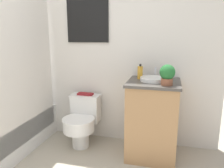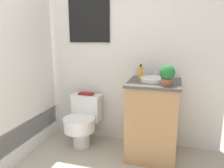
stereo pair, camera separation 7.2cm
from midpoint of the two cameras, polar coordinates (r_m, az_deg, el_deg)
wall_back at (r=2.92m, az=-7.00°, el=9.93°), size 3.37×0.07×2.50m
toilet at (r=2.84m, az=-8.58°, el=-9.22°), size 0.39×0.54×0.63m
vanity at (r=2.57m, az=9.67°, el=-9.01°), size 0.57×0.58×0.89m
sink at (r=2.46m, az=10.12°, el=1.28°), size 0.31×0.35×0.13m
soap_bottle at (r=2.55m, az=6.54°, el=3.03°), size 0.06×0.06×0.17m
potted_plant at (r=2.26m, az=13.35°, el=2.52°), size 0.16×0.16×0.21m
book_on_tank at (r=2.86m, az=-7.72°, el=-2.60°), size 0.20×0.09×0.02m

